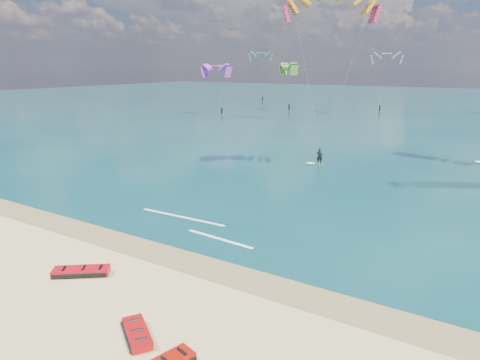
# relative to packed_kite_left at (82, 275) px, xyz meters

# --- Properties ---
(ground) EXTENTS (320.00, 320.00, 0.00)m
(ground) POSITION_rel_packed_kite_left_xyz_m (-0.04, 41.00, 0.00)
(ground) COLOR tan
(ground) RESTS_ON ground
(wet_sand_strip) EXTENTS (320.00, 2.40, 0.01)m
(wet_sand_strip) POSITION_rel_packed_kite_left_xyz_m (-0.04, 4.00, 0.00)
(wet_sand_strip) COLOR olive
(wet_sand_strip) RESTS_ON ground
(sea) EXTENTS (320.00, 200.00, 0.04)m
(sea) POSITION_rel_packed_kite_left_xyz_m (-0.04, 105.00, 0.02)
(sea) COLOR #0B363E
(sea) RESTS_ON ground
(packed_kite_left) EXTENTS (3.07, 2.71, 0.43)m
(packed_kite_left) POSITION_rel_packed_kite_left_xyz_m (0.00, 0.00, 0.00)
(packed_kite_left) COLOR red
(packed_kite_left) RESTS_ON ground
(packed_kite_mid) EXTENTS (2.53, 2.23, 0.42)m
(packed_kite_mid) POSITION_rel_packed_kite_left_xyz_m (6.03, -2.24, 0.00)
(packed_kite_mid) COLOR #AB0B0F
(packed_kite_mid) RESTS_ON ground
(kitesurfer_main) EXTENTS (9.54, 10.21, 16.90)m
(kitesurfer_main) POSITION_rel_packed_kite_left_xyz_m (2.65, 25.44, 8.60)
(kitesurfer_main) COLOR yellow
(kitesurfer_main) RESTS_ON sea
(shoreline_foam) EXTENTS (10.14, 2.34, 0.01)m
(shoreline_foam) POSITION_rel_packed_kite_left_xyz_m (0.82, 8.36, 0.04)
(shoreline_foam) COLOR white
(shoreline_foam) RESTS_ON ground
(distant_kites) EXTENTS (79.82, 39.69, 14.03)m
(distant_kites) POSITION_rel_packed_kite_left_xyz_m (-3.06, 82.04, 5.87)
(distant_kites) COLOR slate
(distant_kites) RESTS_ON ground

